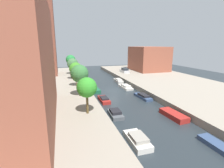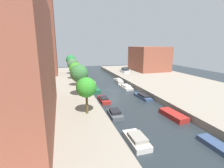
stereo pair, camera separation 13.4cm
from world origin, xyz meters
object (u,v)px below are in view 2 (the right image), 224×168
object	(u,v)px
apartment_tower_far	(35,26)
moored_boat_left_4	(91,82)
low_block_right	(149,59)
street_tree_4	(71,60)
street_tree_3	(73,64)
moored_boat_right_4	(118,81)
moored_boat_right_3	(126,87)
street_tree_2	(76,69)
street_tree_0	(86,88)
parked_car	(125,71)
moored_boat_left_0	(137,140)
moored_boat_right_2	(143,96)
moored_boat_left_1	(115,114)
moored_boat_right_0	(220,148)
moored_boat_right_1	(173,115)
moored_boat_left_3	(95,90)
moored_boat_left_2	(104,100)
street_tree_1	(79,74)

from	to	relation	value
apartment_tower_far	moored_boat_left_4	xyz separation A→B (m)	(12.87, -10.64, -13.84)
low_block_right	moored_boat_left_4	xyz separation A→B (m)	(-21.13, -9.48, -4.53)
street_tree_4	moored_boat_left_4	size ratio (longest dim) A/B	1.29
street_tree_3	moored_boat_right_4	distance (m)	12.05
moored_boat_right_3	moored_boat_right_4	distance (m)	6.13
street_tree_2	moored_boat_left_4	size ratio (longest dim) A/B	1.14
street_tree_3	moored_boat_right_3	world-z (taller)	street_tree_3
street_tree_0	street_tree_2	bearing A→B (deg)	90.00
parked_car	moored_boat_left_0	size ratio (longest dim) A/B	1.13
moored_boat_right_2	moored_boat_right_4	size ratio (longest dim) A/B	1.10
moored_boat_left_1	moored_boat_right_2	world-z (taller)	moored_boat_left_1
street_tree_2	moored_boat_left_4	xyz separation A→B (m)	(4.10, 6.18, -4.31)
moored_boat_left_0	moored_boat_right_3	xyz separation A→B (m)	(6.73, 19.93, -0.06)
moored_boat_right_0	moored_boat_right_3	bearing A→B (deg)	90.21
apartment_tower_far	moored_boat_left_1	xyz separation A→B (m)	(12.54, -30.96, -13.82)
moored_boat_left_4	moored_boat_right_1	distance (m)	24.05
street_tree_3	moored_boat_right_0	xyz separation A→B (m)	(10.61, -31.67, -4.54)
moored_boat_right_0	moored_boat_right_2	distance (m)	15.73
apartment_tower_far	street_tree_4	bearing A→B (deg)	-11.63
apartment_tower_far	moored_boat_left_4	size ratio (longest dim) A/B	6.10
low_block_right	moored_boat_left_3	world-z (taller)	low_block_right
moored_boat_left_2	street_tree_0	bearing A→B (deg)	-120.19
moored_boat_left_4	moored_boat_right_3	distance (m)	9.58
street_tree_2	street_tree_3	bearing A→B (deg)	90.00
moored_boat_left_0	moored_boat_right_4	world-z (taller)	moored_boat_right_4
low_block_right	parked_car	world-z (taller)	low_block_right
street_tree_3	street_tree_4	distance (m)	7.40
moored_boat_right_3	moored_boat_right_0	bearing A→B (deg)	-89.79
parked_car	moored_boat_right_1	distance (m)	30.74
street_tree_3	moored_boat_left_3	size ratio (longest dim) A/B	1.34
moored_boat_left_2	moored_boat_right_1	size ratio (longest dim) A/B	0.89
moored_boat_right_2	moored_boat_left_4	bearing A→B (deg)	115.18
low_block_right	moored_boat_left_4	bearing A→B (deg)	-155.83
low_block_right	street_tree_2	xyz separation A→B (m)	(-25.22, -15.66, -0.23)
moored_boat_left_1	moored_boat_left_4	world-z (taller)	moored_boat_left_1
parked_car	moored_boat_right_2	xyz separation A→B (m)	(-4.97, -21.77, -1.27)
street_tree_1	moored_boat_right_4	bearing A→B (deg)	47.72
street_tree_2	street_tree_4	size ratio (longest dim) A/B	0.89
street_tree_2	moored_boat_right_4	world-z (taller)	street_tree_2
street_tree_0	moored_boat_left_4	world-z (taller)	street_tree_0
moored_boat_left_1	parked_car	bearing A→B (deg)	66.28
moored_boat_left_1	moored_boat_left_2	bearing A→B (deg)	89.90
moored_boat_right_4	street_tree_2	bearing A→B (deg)	-154.64
street_tree_1	moored_boat_right_2	distance (m)	11.88
street_tree_1	parked_car	bearing A→B (deg)	51.97
moored_boat_left_0	moored_boat_right_2	distance (m)	14.41
parked_car	moored_boat_right_4	bearing A→B (deg)	-120.81
street_tree_1	moored_boat_right_1	size ratio (longest dim) A/B	1.25
street_tree_0	moored_boat_right_0	bearing A→B (deg)	-42.12
moored_boat_right_0	moored_boat_right_2	size ratio (longest dim) A/B	0.95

